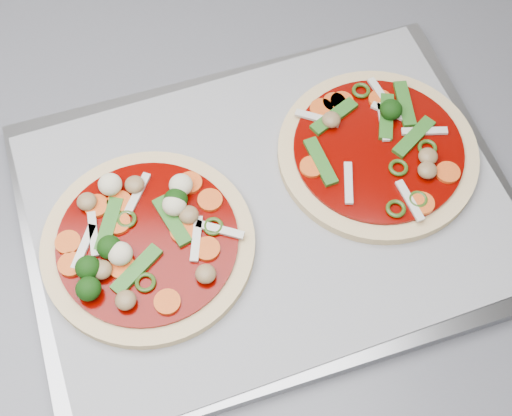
{
  "coord_description": "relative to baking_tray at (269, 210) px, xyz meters",
  "views": [
    {
      "loc": [
        0.19,
        0.88,
        1.55
      ],
      "look_at": [
        0.19,
        1.22,
        0.93
      ],
      "focal_mm": 50.0,
      "sensor_mm": 36.0,
      "label": 1
    }
  ],
  "objects": [
    {
      "name": "base_cabinet",
      "position": [
        -0.21,
        0.07,
        -0.48
      ],
      "size": [
        3.6,
        0.6,
        0.86
      ],
      "primitive_type": "cube",
      "color": "#B8B8B6",
      "rests_on": "ground"
    },
    {
      "name": "countertop",
      "position": [
        -0.21,
        0.07,
        -0.03
      ],
      "size": [
        3.6,
        0.6,
        0.04
      ],
      "primitive_type": "cube",
      "color": "#58595F",
      "rests_on": "base_cabinet"
    },
    {
      "name": "baking_tray",
      "position": [
        0.0,
        0.0,
        0.0
      ],
      "size": [
        0.58,
        0.49,
        0.02
      ],
      "primitive_type": "cube",
      "rotation": [
        0.0,
        0.0,
        0.31
      ],
      "color": "gray",
      "rests_on": "countertop"
    },
    {
      "name": "parchment",
      "position": [
        0.0,
        0.0,
        0.01
      ],
      "size": [
        0.56,
        0.48,
        0.0
      ],
      "primitive_type": "cube",
      "rotation": [
        0.0,
        0.0,
        0.34
      ],
      "color": "gray",
      "rests_on": "baking_tray"
    },
    {
      "name": "pizza_left",
      "position": [
        -0.12,
        -0.05,
        0.02
      ],
      "size": [
        0.23,
        0.23,
        0.04
      ],
      "rotation": [
        0.0,
        0.0,
        -0.1
      ],
      "color": "#E0C587",
      "rests_on": "parchment"
    },
    {
      "name": "pizza_right",
      "position": [
        0.11,
        0.06,
        0.02
      ],
      "size": [
        0.29,
        0.29,
        0.04
      ],
      "rotation": [
        0.0,
        0.0,
        0.54
      ],
      "color": "#E0C587",
      "rests_on": "parchment"
    }
  ]
}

